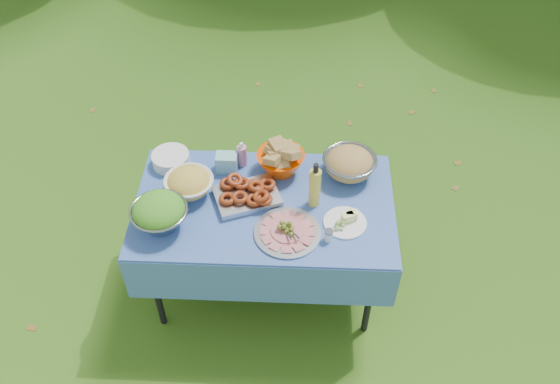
# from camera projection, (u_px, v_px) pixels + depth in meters

# --- Properties ---
(ground) EXTENTS (80.00, 80.00, 0.00)m
(ground) POSITION_uv_depth(u_px,v_px,m) (266.00, 282.00, 3.89)
(ground) COLOR #1B3D0B
(ground) RESTS_ON ground
(picnic_table) EXTENTS (1.46, 0.86, 0.76)m
(picnic_table) POSITION_uv_depth(u_px,v_px,m) (265.00, 246.00, 3.61)
(picnic_table) COLOR #719FD8
(picnic_table) RESTS_ON ground
(salad_bowl) EXTENTS (0.39, 0.39, 0.20)m
(salad_bowl) POSITION_uv_depth(u_px,v_px,m) (159.00, 213.00, 3.15)
(salad_bowl) COLOR gray
(salad_bowl) RESTS_ON picnic_table
(pasta_bowl_white) EXTENTS (0.35, 0.35, 0.15)m
(pasta_bowl_white) POSITION_uv_depth(u_px,v_px,m) (189.00, 183.00, 3.34)
(pasta_bowl_white) COLOR white
(pasta_bowl_white) RESTS_ON picnic_table
(plate_stack) EXTENTS (0.27, 0.27, 0.07)m
(plate_stack) POSITION_uv_depth(u_px,v_px,m) (171.00, 159.00, 3.54)
(plate_stack) COLOR white
(plate_stack) RESTS_ON picnic_table
(wipes_box) EXTENTS (0.13, 0.09, 0.11)m
(wipes_box) POSITION_uv_depth(u_px,v_px,m) (227.00, 162.00, 3.49)
(wipes_box) COLOR #84C6CC
(wipes_box) RESTS_ON picnic_table
(sanitizer_bottle) EXTENTS (0.07, 0.07, 0.17)m
(sanitizer_bottle) POSITION_uv_depth(u_px,v_px,m) (242.00, 154.00, 3.51)
(sanitizer_bottle) COLOR pink
(sanitizer_bottle) RESTS_ON picnic_table
(bread_bowl) EXTENTS (0.34, 0.34, 0.19)m
(bread_bowl) POSITION_uv_depth(u_px,v_px,m) (281.00, 158.00, 3.46)
(bread_bowl) COLOR #F74800
(bread_bowl) RESTS_ON picnic_table
(pasta_bowl_steel) EXTENTS (0.37, 0.37, 0.17)m
(pasta_bowl_steel) POSITION_uv_depth(u_px,v_px,m) (349.00, 163.00, 3.45)
(pasta_bowl_steel) COLOR gray
(pasta_bowl_steel) RESTS_ON picnic_table
(fried_tray) EXTENTS (0.42, 0.36, 0.08)m
(fried_tray) POSITION_uv_depth(u_px,v_px,m) (247.00, 194.00, 3.33)
(fried_tray) COLOR #B9B8BD
(fried_tray) RESTS_ON picnic_table
(charcuterie_platter) EXTENTS (0.46, 0.46, 0.08)m
(charcuterie_platter) POSITION_uv_depth(u_px,v_px,m) (287.00, 228.00, 3.16)
(charcuterie_platter) COLOR #A9ADB0
(charcuterie_platter) RESTS_ON picnic_table
(oil_bottle) EXTENTS (0.08, 0.08, 0.30)m
(oil_bottle) POSITION_uv_depth(u_px,v_px,m) (315.00, 185.00, 3.23)
(oil_bottle) COLOR gold
(oil_bottle) RESTS_ON picnic_table
(cheese_plate) EXTENTS (0.30, 0.30, 0.06)m
(cheese_plate) POSITION_uv_depth(u_px,v_px,m) (345.00, 219.00, 3.21)
(cheese_plate) COLOR white
(cheese_plate) RESTS_ON picnic_table
(shaker) EXTENTS (0.05, 0.05, 0.07)m
(shaker) POSITION_uv_depth(u_px,v_px,m) (329.00, 235.00, 3.13)
(shaker) COLOR white
(shaker) RESTS_ON picnic_table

